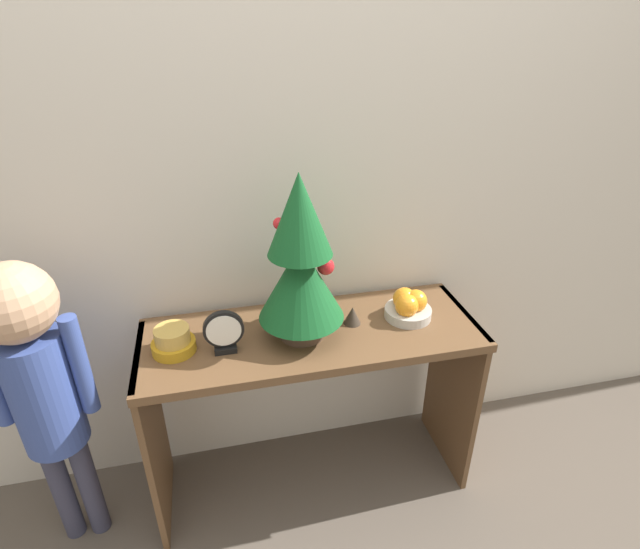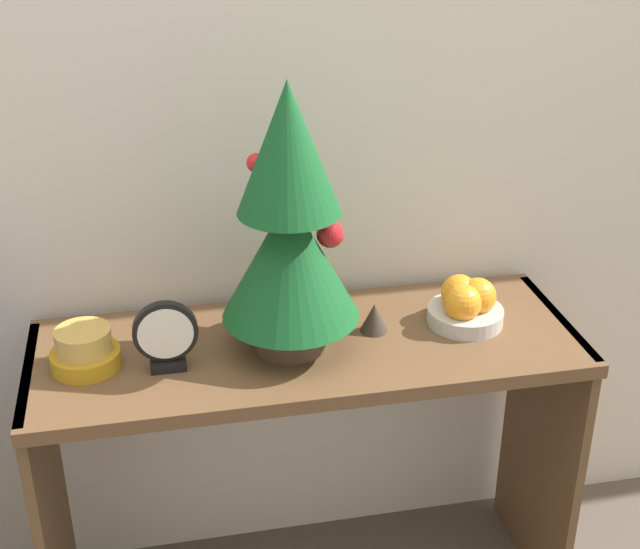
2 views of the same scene
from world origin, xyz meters
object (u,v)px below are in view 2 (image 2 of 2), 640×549
object	(u,v)px
singing_bowl	(85,350)
mini_tree	(289,226)
figurine	(374,317)
fruit_bowl	(466,304)
desk_clock	(166,337)

from	to	relation	value
singing_bowl	mini_tree	bearing A→B (deg)	-0.59
mini_tree	figurine	world-z (taller)	mini_tree
fruit_bowl	desk_clock	bearing A→B (deg)	-174.74
singing_bowl	figurine	world-z (taller)	singing_bowl
fruit_bowl	figurine	distance (m)	0.20
mini_tree	fruit_bowl	world-z (taller)	mini_tree
mini_tree	desk_clock	world-z (taller)	mini_tree
mini_tree	desk_clock	bearing A→B (deg)	-172.16
mini_tree	singing_bowl	xyz separation A→B (m)	(-0.41, 0.00, -0.23)
singing_bowl	figurine	bearing A→B (deg)	2.28
mini_tree	desk_clock	distance (m)	0.32
mini_tree	figurine	size ratio (longest dim) A/B	8.64
desk_clock	figurine	bearing A→B (deg)	8.21
singing_bowl	desk_clock	size ratio (longest dim) A/B	0.93
mini_tree	singing_bowl	bearing A→B (deg)	179.41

